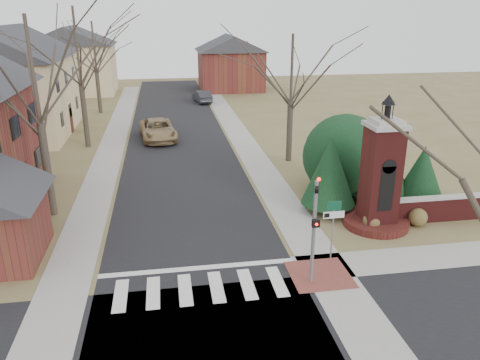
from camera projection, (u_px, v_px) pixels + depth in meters
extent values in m
plane|color=brown|center=(203.00, 301.00, 17.14)|extent=(120.00, 120.00, 0.00)
cube|color=black|center=(179.00, 143.00, 37.53)|extent=(8.00, 70.00, 0.01)
cube|color=black|center=(211.00, 357.00, 14.36)|extent=(120.00, 8.00, 0.01)
cube|color=silver|center=(201.00, 288.00, 17.88)|extent=(8.00, 2.20, 0.02)
cube|color=silver|center=(198.00, 268.00, 19.27)|extent=(8.00, 0.35, 0.02)
cube|color=gray|center=(242.00, 140.00, 38.32)|extent=(2.00, 60.00, 0.02)
cube|color=gray|center=(112.00, 145.00, 36.74)|extent=(2.00, 60.00, 0.02)
cube|color=brown|center=(320.00, 275.00, 18.79)|extent=(2.40, 2.40, 0.02)
cylinder|color=slate|center=(314.00, 233.00, 17.63)|extent=(0.14, 0.14, 4.20)
imported|color=black|center=(316.00, 185.00, 16.96)|extent=(0.15, 0.18, 0.90)
sphere|color=#FF0C05|center=(319.00, 179.00, 16.66)|extent=(0.14, 0.14, 0.14)
cube|color=black|center=(316.00, 223.00, 17.29)|extent=(0.28, 0.16, 0.30)
sphere|color=#FF0C05|center=(317.00, 224.00, 17.21)|extent=(0.11, 0.11, 0.11)
cylinder|color=slate|center=(332.00, 233.00, 19.40)|extent=(0.06, 0.06, 2.60)
cube|color=silver|center=(334.00, 215.00, 19.09)|extent=(0.90, 0.03, 0.30)
cube|color=black|center=(327.00, 216.00, 19.03)|extent=(0.22, 0.02, 0.18)
cube|color=#0E442B|center=(334.00, 206.00, 18.96)|extent=(0.60, 0.03, 0.40)
cylinder|color=#561A19|center=(375.00, 222.00, 23.09)|extent=(3.20, 3.20, 0.36)
cube|color=#561A19|center=(380.00, 178.00, 22.29)|extent=(1.50, 1.50, 5.00)
cube|color=black|center=(386.00, 189.00, 21.73)|extent=(0.70, 0.10, 2.20)
cube|color=gray|center=(386.00, 125.00, 21.42)|extent=(1.70, 1.70, 0.20)
cube|color=gray|center=(387.00, 121.00, 21.35)|extent=(1.30, 1.30, 0.20)
cylinder|color=black|center=(387.00, 112.00, 21.21)|extent=(0.20, 0.20, 0.60)
cone|color=black|center=(389.00, 99.00, 21.01)|extent=(0.64, 0.64, 0.45)
cube|color=#561A19|center=(460.00, 208.00, 23.63)|extent=(7.50, 0.40, 1.20)
cube|color=gray|center=(462.00, 196.00, 23.41)|extent=(7.50, 0.50, 0.10)
cube|color=beige|center=(12.00, 97.00, 39.01)|extent=(9.00, 12.00, 6.40)
cube|color=beige|center=(73.00, 69.00, 58.78)|extent=(10.00, 8.00, 6.00)
cube|color=beige|center=(42.00, 37.00, 55.50)|extent=(0.75, 0.75, 3.08)
cube|color=brown|center=(230.00, 70.00, 62.00)|extent=(8.00, 8.00, 5.00)
cube|color=brown|center=(215.00, 45.00, 59.01)|extent=(0.75, 0.75, 2.80)
cylinder|color=#473D33|center=(327.00, 207.00, 24.64)|extent=(0.20, 0.20, 0.50)
cone|color=black|center=(330.00, 170.00, 23.94)|extent=(2.80, 2.80, 3.60)
cylinder|color=#473D33|center=(376.00, 195.00, 26.26)|extent=(0.20, 0.20, 0.50)
cone|color=black|center=(380.00, 155.00, 25.45)|extent=(3.40, 3.40, 4.20)
cylinder|color=#473D33|center=(418.00, 199.00, 25.64)|extent=(0.20, 0.20, 0.50)
cone|color=black|center=(422.00, 171.00, 25.07)|extent=(2.40, 2.40, 2.80)
sphere|color=black|center=(345.00, 153.00, 26.50)|extent=(4.80, 4.80, 4.80)
cylinder|color=#473D33|center=(47.00, 170.00, 23.59)|extent=(0.40, 0.40, 4.83)
cylinder|color=#473D33|center=(85.00, 115.00, 35.60)|extent=(0.40, 0.40, 5.04)
cylinder|color=#473D33|center=(99.00, 91.00, 47.68)|extent=(0.40, 0.40, 4.41)
cylinder|color=#473D33|center=(289.00, 131.00, 32.40)|extent=(0.40, 0.40, 4.20)
imported|color=#9B7F54|center=(158.00, 130.00, 38.23)|extent=(3.28, 6.06, 1.61)
imported|color=#2E3035|center=(202.00, 96.00, 53.61)|extent=(2.09, 4.35, 1.38)
sphere|color=brown|center=(372.00, 221.00, 22.57)|extent=(0.88, 0.88, 0.88)
sphere|color=brown|center=(418.00, 217.00, 22.93)|extent=(0.91, 0.91, 0.91)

